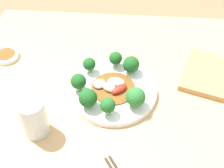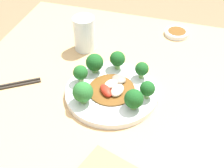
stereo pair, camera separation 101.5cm
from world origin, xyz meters
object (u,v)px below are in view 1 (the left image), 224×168
at_px(stirfry_center, 112,86).
at_px(drinking_glass, 34,117).
at_px(broccoli_east, 78,82).
at_px(sauce_dish, 6,55).
at_px(cutting_board, 216,76).
at_px(broccoli_south, 117,58).
at_px(broccoli_southeast, 89,64).
at_px(broccoli_north, 108,106).
at_px(broccoli_southwest, 131,64).
at_px(broccoli_northwest, 136,97).
at_px(plate, 112,91).
at_px(broccoli_northeast, 88,98).

relative_size(stirfry_center, drinking_glass, 1.14).
height_order(broccoli_east, sauce_dish, broccoli_east).
xyz_separation_m(drinking_glass, cutting_board, (-0.52, -0.24, -0.05)).
height_order(broccoli_south, broccoli_east, broccoli_east).
distance_m(broccoli_southeast, broccoli_south, 0.09).
relative_size(broccoli_north, drinking_glass, 0.49).
bearing_deg(broccoli_east, cutting_board, -167.09).
xyz_separation_m(broccoli_south, broccoli_southwest, (-0.05, 0.03, 0.00)).
bearing_deg(broccoli_southeast, broccoli_northwest, 138.93).
relative_size(broccoli_southeast, cutting_board, 0.21).
distance_m(plate, drinking_glass, 0.25).
relative_size(broccoli_north, stirfry_center, 0.43).
bearing_deg(broccoli_northwest, drinking_glass, 19.68).
bearing_deg(broccoli_east, broccoli_northwest, 164.17).
bearing_deg(plate, cutting_board, -165.37).
height_order(broccoli_east, drinking_glass, drinking_glass).
distance_m(broccoli_south, cutting_board, 0.32).
bearing_deg(broccoli_southeast, broccoli_southwest, -176.63).
bearing_deg(broccoli_south, plate, 85.42).
distance_m(stirfry_center, drinking_glass, 0.25).
bearing_deg(broccoli_northeast, drinking_glass, 31.80).
bearing_deg(broccoli_northwest, broccoli_southeast, -41.07).
relative_size(broccoli_southeast, broccoli_southwest, 0.89).
relative_size(broccoli_southeast, broccoli_east, 0.88).
bearing_deg(cutting_board, broccoli_east, 12.91).
xyz_separation_m(broccoli_northeast, broccoli_southeast, (0.01, -0.14, -0.00)).
height_order(broccoli_north, broccoli_northwest, broccoli_northwest).
xyz_separation_m(broccoli_southeast, cutting_board, (-0.40, -0.02, -0.04)).
bearing_deg(broccoli_east, broccoli_southeast, -105.03).
height_order(plate, broccoli_north, broccoli_north).
height_order(stirfry_center, drinking_glass, drinking_glass).
bearing_deg(cutting_board, broccoli_south, -3.01).
relative_size(broccoli_south, broccoli_north, 0.93).
relative_size(broccoli_northeast, broccoli_south, 1.15).
relative_size(plate, broccoli_east, 4.45).
distance_m(broccoli_southwest, sauce_dish, 0.43).
height_order(plate, cutting_board, cutting_board).
bearing_deg(broccoli_southwest, broccoli_south, -29.41).
bearing_deg(broccoli_southeast, broccoli_south, -158.39).
bearing_deg(broccoli_north, cutting_board, -151.29).
distance_m(broccoli_northeast, broccoli_southwest, 0.19).
bearing_deg(broccoli_north, broccoli_southwest, -108.74).
distance_m(drinking_glass, cutting_board, 0.58).
bearing_deg(broccoli_northwest, stirfry_center, -40.79).
relative_size(plate, stirfry_center, 1.99).
bearing_deg(broccoli_northeast, broccoli_southwest, -127.94).
xyz_separation_m(broccoli_northeast, broccoli_east, (0.04, -0.06, 0.00)).
xyz_separation_m(broccoli_south, broccoli_north, (0.01, 0.20, 0.00)).
distance_m(broccoli_south, drinking_glass, 0.33).
distance_m(broccoli_southwest, stirfry_center, 0.10).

